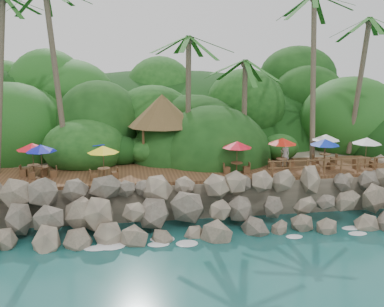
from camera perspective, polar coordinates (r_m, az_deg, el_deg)
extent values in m
plane|color=#19514F|center=(23.33, 2.32, -11.27)|extent=(140.00, 140.00, 0.00)
cube|color=gray|center=(38.13, -2.32, -0.36)|extent=(32.00, 25.20, 2.10)
ellipsoid|color=#143811|center=(45.65, -3.39, 0.34)|extent=(44.80, 28.00, 15.40)
cube|color=brown|center=(28.22, 0.00, -2.38)|extent=(26.00, 5.00, 0.20)
ellipsoid|color=white|center=(23.69, -20.19, -11.58)|extent=(1.20, 0.80, 0.06)
ellipsoid|color=white|center=(23.27, -12.79, -11.55)|extent=(1.20, 0.80, 0.06)
ellipsoid|color=white|center=(23.24, -5.25, -11.33)|extent=(1.20, 0.80, 0.06)
ellipsoid|color=white|center=(23.59, 2.18, -10.92)|extent=(1.20, 0.80, 0.06)
ellipsoid|color=white|center=(24.30, 9.25, -10.36)|extent=(1.20, 0.80, 0.06)
ellipsoid|color=white|center=(25.36, 15.81, -9.71)|extent=(1.20, 0.80, 0.06)
ellipsoid|color=white|center=(26.71, 21.74, -9.00)|extent=(1.20, 0.80, 0.06)
cylinder|color=brown|center=(29.94, -17.05, 9.21)|extent=(1.38, 1.44, 11.42)
cylinder|color=brown|center=(30.19, -23.47, 8.23)|extent=(1.16, 2.52, 10.73)
cylinder|color=brown|center=(30.46, -0.48, 6.87)|extent=(0.44, 0.65, 8.38)
ellipsoid|color=#23601E|center=(30.37, -0.50, 14.76)|extent=(6.00, 6.00, 2.40)
cylinder|color=brown|center=(31.30, 6.75, 5.49)|extent=(0.53, 0.59, 6.82)
ellipsoid|color=#23601E|center=(31.10, 6.91, 11.74)|extent=(6.00, 6.00, 2.40)
cylinder|color=brown|center=(32.09, 15.33, 9.35)|extent=(0.81, 2.45, 11.20)
cylinder|color=brown|center=(34.32, 20.67, 7.80)|extent=(0.76, 1.39, 9.69)
ellipsoid|color=#23601E|center=(34.37, 21.28, 15.87)|extent=(6.00, 6.00, 2.40)
cylinder|color=brown|center=(29.54, -6.26, 0.78)|extent=(0.16, 0.16, 2.40)
cylinder|color=brown|center=(29.79, -0.88, 0.95)|extent=(0.16, 0.16, 2.40)
cylinder|color=brown|center=(32.29, -6.50, 1.74)|extent=(0.16, 0.16, 2.40)
cylinder|color=brown|center=(32.52, -1.57, 1.88)|extent=(0.16, 0.16, 2.40)
cone|color=brown|center=(30.66, -3.86, 5.59)|extent=(4.76, 4.76, 2.20)
cylinder|color=brown|center=(29.45, 16.57, -1.43)|extent=(0.07, 0.07, 0.66)
cylinder|color=brown|center=(29.37, 16.61, -0.79)|extent=(0.74, 0.74, 0.04)
cylinder|color=brown|center=(29.31, 16.64, -0.19)|extent=(0.04, 0.04, 1.95)
cone|color=#0D2CB5|center=(29.15, 16.74, 1.42)|extent=(1.86, 1.86, 0.40)
cube|color=brown|center=(29.07, 15.64, -1.79)|extent=(0.46, 0.46, 0.41)
cube|color=brown|center=(29.89, 17.44, -1.53)|extent=(0.46, 0.46, 0.41)
cylinder|color=brown|center=(27.85, -18.69, -2.32)|extent=(0.07, 0.07, 0.66)
cylinder|color=brown|center=(27.77, -18.74, -1.65)|extent=(0.74, 0.74, 0.04)
cylinder|color=brown|center=(27.70, -18.78, -1.02)|extent=(0.04, 0.04, 1.95)
cone|color=#0C13A5|center=(27.54, -18.90, 0.69)|extent=(1.86, 1.86, 0.40)
cube|color=brown|center=(27.87, -19.94, -2.67)|extent=(0.44, 0.44, 0.41)
cube|color=brown|center=(27.91, -17.40, -2.47)|extent=(0.44, 0.44, 0.41)
cylinder|color=brown|center=(29.13, 11.43, -1.30)|extent=(0.07, 0.07, 0.66)
cylinder|color=brown|center=(29.06, 11.46, -0.66)|extent=(0.74, 0.74, 0.04)
cylinder|color=brown|center=(28.99, 11.48, -0.06)|extent=(0.04, 0.04, 1.95)
cone|color=red|center=(28.83, 11.55, 1.58)|extent=(1.86, 1.86, 0.40)
cube|color=brown|center=(28.97, 10.26, -1.58)|extent=(0.38, 0.38, 0.41)
cube|color=brown|center=(29.36, 12.57, -1.50)|extent=(0.38, 0.38, 0.41)
cylinder|color=brown|center=(29.42, -12.34, -1.21)|extent=(0.07, 0.07, 0.66)
cylinder|color=brown|center=(29.35, -12.36, -0.57)|extent=(0.74, 0.74, 0.04)
cylinder|color=brown|center=(29.28, -12.39, 0.02)|extent=(0.04, 0.04, 1.95)
cone|color=#0D21B0|center=(29.12, -12.47, 1.64)|extent=(1.86, 1.86, 0.40)
cube|color=brown|center=(29.38, -13.52, -1.53)|extent=(0.43, 0.43, 0.41)
cube|color=brown|center=(29.53, -11.13, -1.36)|extent=(0.43, 0.43, 0.41)
cylinder|color=brown|center=(30.84, 21.38, -1.17)|extent=(0.07, 0.07, 0.66)
cylinder|color=brown|center=(30.77, 21.43, -0.55)|extent=(0.74, 0.74, 0.04)
cylinder|color=brown|center=(30.71, 21.47, 0.01)|extent=(0.04, 0.04, 1.95)
cone|color=white|center=(30.55, 21.59, 1.56)|extent=(1.86, 1.86, 0.40)
cube|color=brown|center=(30.51, 20.42, -1.47)|extent=(0.41, 0.41, 0.41)
cube|color=brown|center=(31.23, 22.28, -1.31)|extent=(0.41, 0.41, 0.41)
cylinder|color=brown|center=(26.55, -11.24, -2.59)|extent=(0.07, 0.07, 0.66)
cylinder|color=brown|center=(26.47, -11.27, -1.89)|extent=(0.74, 0.74, 0.04)
cylinder|color=brown|center=(26.39, -11.30, -1.23)|extent=(0.04, 0.04, 1.95)
cone|color=yellow|center=(26.22, -11.37, 0.56)|extent=(1.86, 1.86, 0.40)
cube|color=brown|center=(26.49, -12.55, -2.96)|extent=(0.44, 0.44, 0.41)
cube|color=brown|center=(26.68, -9.92, -2.74)|extent=(0.44, 0.44, 0.41)
cylinder|color=brown|center=(31.24, 16.70, -0.68)|extent=(0.07, 0.07, 0.66)
cylinder|color=brown|center=(31.17, 16.73, -0.08)|extent=(0.74, 0.74, 0.04)
cylinder|color=brown|center=(31.11, 16.77, 0.48)|extent=(0.04, 0.04, 1.95)
cone|color=white|center=(30.96, 16.86, 2.01)|extent=(1.86, 1.86, 0.40)
cube|color=brown|center=(31.06, 15.60, -0.92)|extent=(0.41, 0.41, 0.41)
cube|color=brown|center=(31.48, 17.75, -0.88)|extent=(0.41, 0.41, 0.41)
cylinder|color=brown|center=(29.74, 6.15, -0.86)|extent=(0.07, 0.07, 0.66)
cylinder|color=brown|center=(29.66, 6.16, -0.23)|extent=(0.74, 0.74, 0.04)
cylinder|color=brown|center=(29.60, 6.18, 0.36)|extent=(0.04, 0.04, 1.95)
cone|color=#0C1C9F|center=(29.44, 6.21, 1.97)|extent=(1.86, 1.86, 0.40)
cube|color=brown|center=(29.77, 4.95, -1.07)|extent=(0.46, 0.46, 0.41)
cube|color=brown|center=(29.77, 7.34, -1.12)|extent=(0.46, 0.46, 0.41)
cylinder|color=brown|center=(28.50, -19.68, -2.07)|extent=(0.07, 0.07, 0.66)
cylinder|color=brown|center=(28.43, -19.73, -1.41)|extent=(0.74, 0.74, 0.04)
cylinder|color=brown|center=(28.36, -19.77, -0.80)|extent=(0.04, 0.04, 1.95)
cone|color=red|center=(28.20, -19.89, 0.87)|extent=(1.86, 1.86, 0.40)
cube|color=brown|center=(28.71, -20.85, -2.31)|extent=(0.41, 0.41, 0.41)
cube|color=brown|center=(28.37, -18.46, -2.31)|extent=(0.41, 0.41, 0.41)
cylinder|color=brown|center=(27.57, 5.77, -1.88)|extent=(0.07, 0.07, 0.66)
cylinder|color=brown|center=(27.49, 5.78, -1.20)|extent=(0.74, 0.74, 0.04)
cylinder|color=brown|center=(27.42, 5.80, -0.57)|extent=(0.04, 0.04, 1.95)
cone|color=red|center=(27.25, 5.83, 1.16)|extent=(1.86, 1.86, 0.40)
cube|color=brown|center=(27.47, 4.50, -2.17)|extent=(0.38, 0.38, 0.41)
cube|color=brown|center=(27.74, 7.01, -2.08)|extent=(0.38, 0.38, 0.41)
cylinder|color=brown|center=(26.94, 10.32, -1.97)|extent=(0.10, 0.10, 1.00)
cylinder|color=brown|center=(27.31, 12.50, -1.87)|extent=(0.10, 0.10, 1.00)
cylinder|color=brown|center=(27.73, 14.62, -1.77)|extent=(0.10, 0.10, 1.00)
cylinder|color=brown|center=(28.18, 16.67, -1.67)|extent=(0.10, 0.10, 1.00)
cylinder|color=brown|center=(28.67, 18.66, -1.57)|extent=(0.10, 0.10, 1.00)
cylinder|color=brown|center=(29.19, 20.58, -1.47)|extent=(0.10, 0.10, 1.00)
cylinder|color=brown|center=(29.74, 22.43, -1.37)|extent=(0.10, 0.10, 1.00)
cube|color=brown|center=(28.32, 17.73, -0.73)|extent=(8.30, 0.06, 0.06)
cube|color=brown|center=(28.41, 17.68, -1.52)|extent=(8.30, 0.06, 0.06)
imported|color=white|center=(29.81, 11.88, -0.13)|extent=(0.61, 0.44, 1.56)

